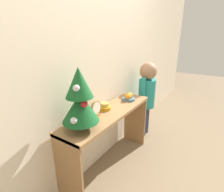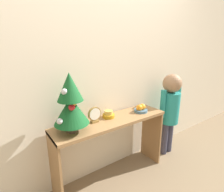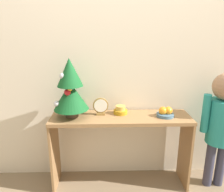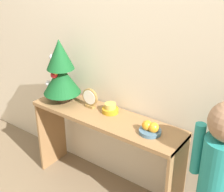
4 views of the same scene
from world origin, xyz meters
name	(u,v)px [view 2 (image 2 of 4)]	position (x,y,z in m)	size (l,w,h in m)	color
ground_plane	(121,186)	(0.00, 0.00, 0.00)	(12.00, 12.00, 0.00)	#7A664C
back_wall	(100,61)	(0.00, 0.37, 1.25)	(7.00, 0.05, 2.50)	beige
console_table	(112,133)	(0.00, 0.16, 0.54)	(1.22, 0.33, 0.69)	olive
mini_tree	(71,103)	(-0.43, 0.16, 0.94)	(0.30, 0.30, 0.51)	#4C3828
fruit_bowl	(141,109)	(0.39, 0.15, 0.72)	(0.15, 0.15, 0.09)	#476B84
singing_bowl	(108,115)	(0.00, 0.23, 0.72)	(0.12, 0.12, 0.08)	#B78419
desk_clock	(95,115)	(-0.18, 0.20, 0.76)	(0.14, 0.04, 0.16)	olive
child_figure	(170,105)	(0.88, 0.12, 0.68)	(0.36, 0.23, 1.07)	#38384C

